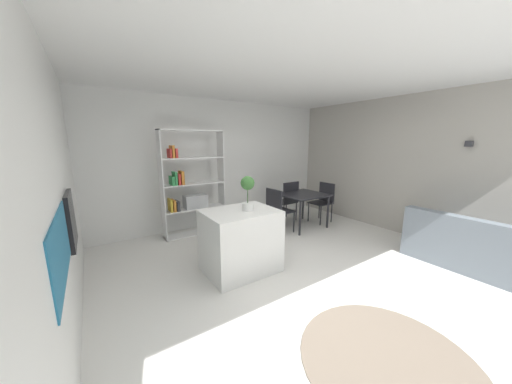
{
  "coord_description": "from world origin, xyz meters",
  "views": [
    {
      "loc": [
        -2.14,
        -2.44,
        1.84
      ],
      "look_at": [
        0.02,
        0.8,
        1.06
      ],
      "focal_mm": 17.43,
      "sensor_mm": 36.0,
      "label": 1
    }
  ],
  "objects_px": {
    "kitchen_island": "(241,241)",
    "dining_table": "(302,197)",
    "open_bookshelf": "(191,188)",
    "dining_chair_island_side": "(277,207)",
    "sofa": "(486,253)",
    "potted_plant_on_island": "(248,190)",
    "dining_chair_window_side": "(323,199)",
    "built_in_oven": "(71,219)",
    "dining_chair_far": "(288,198)"
  },
  "relations": [
    {
      "from": "potted_plant_on_island",
      "to": "dining_chair_window_side",
      "type": "bearing_deg",
      "value": 19.61
    },
    {
      "from": "built_in_oven",
      "to": "potted_plant_on_island",
      "type": "height_order",
      "value": "potted_plant_on_island"
    },
    {
      "from": "open_bookshelf",
      "to": "dining_chair_far",
      "type": "xyz_separation_m",
      "value": [
        2.17,
        -0.43,
        -0.4
      ]
    },
    {
      "from": "dining_table",
      "to": "built_in_oven",
      "type": "bearing_deg",
      "value": -169.77
    },
    {
      "from": "built_in_oven",
      "to": "dining_chair_island_side",
      "type": "height_order",
      "value": "built_in_oven"
    },
    {
      "from": "potted_plant_on_island",
      "to": "sofa",
      "type": "height_order",
      "value": "potted_plant_on_island"
    },
    {
      "from": "dining_chair_island_side",
      "to": "dining_chair_window_side",
      "type": "bearing_deg",
      "value": -93.51
    },
    {
      "from": "kitchen_island",
      "to": "dining_chair_window_side",
      "type": "distance_m",
      "value": 2.92
    },
    {
      "from": "dining_chair_island_side",
      "to": "sofa",
      "type": "bearing_deg",
      "value": -156.01
    },
    {
      "from": "built_in_oven",
      "to": "open_bookshelf",
      "type": "distance_m",
      "value": 2.43
    },
    {
      "from": "kitchen_island",
      "to": "dining_chair_window_side",
      "type": "relative_size",
      "value": 1.11
    },
    {
      "from": "potted_plant_on_island",
      "to": "dining_chair_window_side",
      "type": "relative_size",
      "value": 0.54
    },
    {
      "from": "open_bookshelf",
      "to": "dining_table",
      "type": "xyz_separation_m",
      "value": [
        2.16,
        -0.89,
        -0.3
      ]
    },
    {
      "from": "dining_table",
      "to": "dining_chair_far",
      "type": "height_order",
      "value": "dining_chair_far"
    },
    {
      "from": "dining_chair_far",
      "to": "potted_plant_on_island",
      "type": "bearing_deg",
      "value": 34.2
    },
    {
      "from": "potted_plant_on_island",
      "to": "built_in_oven",
      "type": "bearing_deg",
      "value": 173.46
    },
    {
      "from": "dining_chair_window_side",
      "to": "dining_chair_far",
      "type": "bearing_deg",
      "value": -124.81
    },
    {
      "from": "open_bookshelf",
      "to": "potted_plant_on_island",
      "type": "bearing_deg",
      "value": -84.35
    },
    {
      "from": "dining_chair_far",
      "to": "built_in_oven",
      "type": "bearing_deg",
      "value": 15.29
    },
    {
      "from": "built_in_oven",
      "to": "dining_chair_window_side",
      "type": "xyz_separation_m",
      "value": [
        4.68,
        0.72,
        -0.52
      ]
    },
    {
      "from": "potted_plant_on_island",
      "to": "open_bookshelf",
      "type": "distance_m",
      "value": 1.86
    },
    {
      "from": "open_bookshelf",
      "to": "dining_table",
      "type": "relative_size",
      "value": 2.2
    },
    {
      "from": "dining_chair_far",
      "to": "sofa",
      "type": "relative_size",
      "value": 0.48
    },
    {
      "from": "built_in_oven",
      "to": "potted_plant_on_island",
      "type": "bearing_deg",
      "value": -6.54
    },
    {
      "from": "open_bookshelf",
      "to": "kitchen_island",
      "type": "bearing_deg",
      "value": -87.34
    },
    {
      "from": "open_bookshelf",
      "to": "dining_chair_island_side",
      "type": "distance_m",
      "value": 1.77
    },
    {
      "from": "kitchen_island",
      "to": "open_bookshelf",
      "type": "xyz_separation_m",
      "value": [
        -0.08,
        1.8,
        0.51
      ]
    },
    {
      "from": "kitchen_island",
      "to": "potted_plant_on_island",
      "type": "bearing_deg",
      "value": -22.95
    },
    {
      "from": "built_in_oven",
      "to": "dining_chair_island_side",
      "type": "bearing_deg",
      "value": 12.2
    },
    {
      "from": "dining_table",
      "to": "dining_chair_far",
      "type": "relative_size",
      "value": 1.0
    },
    {
      "from": "kitchen_island",
      "to": "dining_table",
      "type": "bearing_deg",
      "value": 23.57
    },
    {
      "from": "potted_plant_on_island",
      "to": "open_bookshelf",
      "type": "relative_size",
      "value": 0.23
    },
    {
      "from": "open_bookshelf",
      "to": "sofa",
      "type": "height_order",
      "value": "open_bookshelf"
    },
    {
      "from": "built_in_oven",
      "to": "sofa",
      "type": "height_order",
      "value": "built_in_oven"
    },
    {
      "from": "sofa",
      "to": "kitchen_island",
      "type": "bearing_deg",
      "value": 55.74
    },
    {
      "from": "open_bookshelf",
      "to": "dining_chair_window_side",
      "type": "bearing_deg",
      "value": -17.26
    },
    {
      "from": "kitchen_island",
      "to": "dining_chair_window_side",
      "type": "xyz_separation_m",
      "value": [
        2.77,
        0.91,
        0.09
      ]
    },
    {
      "from": "dining_table",
      "to": "sofa",
      "type": "distance_m",
      "value": 3.04
    },
    {
      "from": "dining_table",
      "to": "sofa",
      "type": "relative_size",
      "value": 0.48
    },
    {
      "from": "dining_table",
      "to": "kitchen_island",
      "type": "bearing_deg",
      "value": -156.43
    },
    {
      "from": "potted_plant_on_island",
      "to": "dining_chair_island_side",
      "type": "xyz_separation_m",
      "value": [
        1.29,
        0.94,
        -0.65
      ]
    },
    {
      "from": "kitchen_island",
      "to": "dining_chair_island_side",
      "type": "xyz_separation_m",
      "value": [
        1.39,
        0.9,
        0.09
      ]
    },
    {
      "from": "built_in_oven",
      "to": "dining_chair_window_side",
      "type": "distance_m",
      "value": 4.76
    },
    {
      "from": "potted_plant_on_island",
      "to": "open_bookshelf",
      "type": "height_order",
      "value": "open_bookshelf"
    },
    {
      "from": "kitchen_island",
      "to": "dining_table",
      "type": "xyz_separation_m",
      "value": [
        2.08,
        0.91,
        0.21
      ]
    },
    {
      "from": "potted_plant_on_island",
      "to": "dining_chair_window_side",
      "type": "xyz_separation_m",
      "value": [
        2.67,
        0.95,
        -0.66
      ]
    },
    {
      "from": "kitchen_island",
      "to": "open_bookshelf",
      "type": "distance_m",
      "value": 1.87
    },
    {
      "from": "built_in_oven",
      "to": "dining_table",
      "type": "xyz_separation_m",
      "value": [
        3.99,
        0.72,
        -0.41
      ]
    },
    {
      "from": "potted_plant_on_island",
      "to": "dining_chair_window_side",
      "type": "height_order",
      "value": "potted_plant_on_island"
    },
    {
      "from": "built_in_oven",
      "to": "sofa",
      "type": "distance_m",
      "value": 5.35
    }
  ]
}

